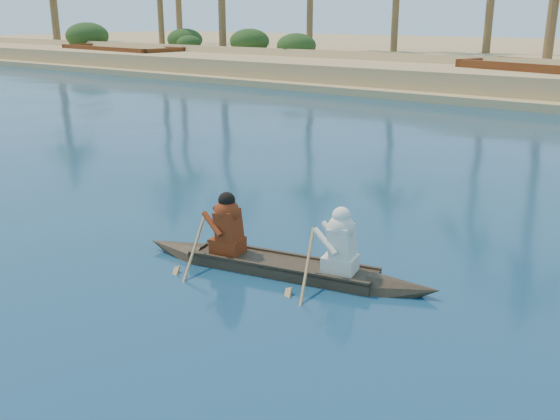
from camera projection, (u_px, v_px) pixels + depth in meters
The scene contains 3 objects.
ground at pixel (57, 283), 9.31m from camera, with size 160.00×160.00×0.00m, color #0B324A.
canoe at pixel (282, 256), 9.63m from camera, with size 4.93×1.73×1.35m.
barge_left at pixel (122, 58), 48.12m from camera, with size 11.51×4.78×1.87m.
Camera 1 is at (7.86, -4.76, 3.82)m, focal length 40.00 mm.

